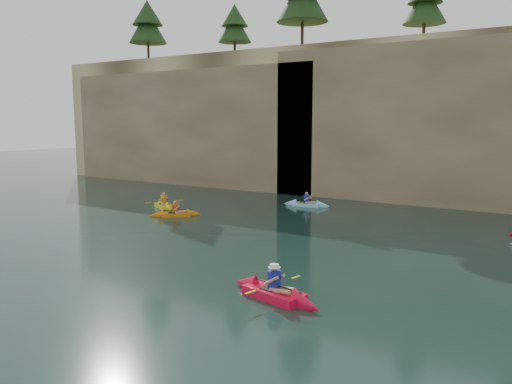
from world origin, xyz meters
The scene contains 10 objects.
ground centered at (0.00, 0.00, 0.00)m, with size 160.00×160.00×0.00m, color black.
cliff centered at (0.00, 30.00, 6.00)m, with size 70.00×16.00×12.00m, color tan.
cliff_slab_west centered at (-20.00, 22.60, 5.28)m, with size 26.00×2.40×10.56m, color tan.
cliff_slab_center centered at (2.00, 22.60, 5.70)m, with size 24.00×2.40×11.40m, color tan.
sea_cave_west centered at (-18.00, 21.95, 2.00)m, with size 4.50×1.00×4.00m, color black.
sea_cave_center centered at (-4.00, 21.95, 1.60)m, with size 3.50×1.00×3.20m, color black.
main_kayaker centered at (1.61, 0.84, 0.19)m, with size 3.92×2.52×1.43m.
kayaker_orange centered at (-10.54, 9.84, 0.15)m, with size 2.76×2.69×1.19m.
kayaker_yellow centered at (-13.14, 11.69, 0.16)m, with size 3.16×2.32×1.32m.
kayaker_ltblue_mid centered at (-5.36, 17.32, 0.15)m, with size 3.30×2.39×1.23m.
Camera 1 is at (9.47, -12.83, 5.82)m, focal length 35.00 mm.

